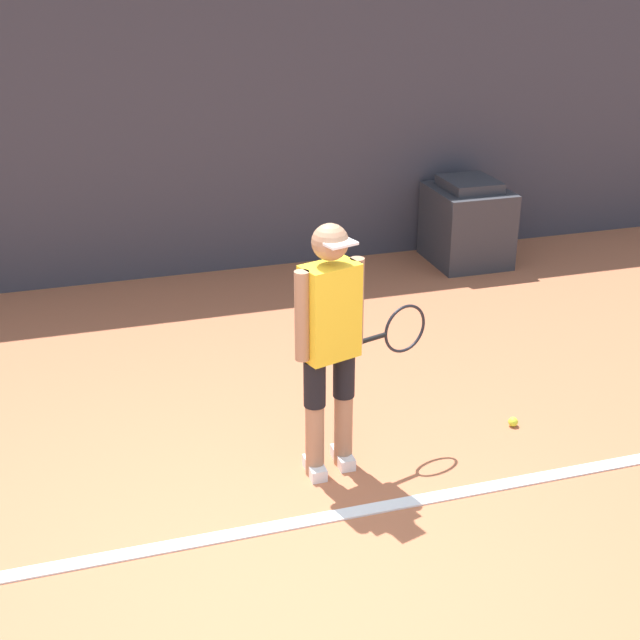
{
  "coord_description": "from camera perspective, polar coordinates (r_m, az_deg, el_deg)",
  "views": [
    {
      "loc": [
        -0.93,
        -3.67,
        3.21
      ],
      "look_at": [
        0.55,
        1.19,
        0.96
      ],
      "focal_mm": 50.0,
      "sensor_mm": 36.0,
      "label": 1
    }
  ],
  "objects": [
    {
      "name": "ground_plane",
      "position": [
        4.96,
        -2.12,
        -16.45
      ],
      "size": [
        24.0,
        24.0,
        0.0
      ],
      "primitive_type": "plane",
      "color": "#B76642"
    },
    {
      "name": "covered_chair",
      "position": [
        9.33,
        9.38,
        6.14
      ],
      "size": [
        0.73,
        0.83,
        0.88
      ],
      "color": "#333338",
      "rests_on": "ground_plane"
    },
    {
      "name": "back_wall",
      "position": [
        8.73,
        -10.6,
        11.01
      ],
      "size": [
        24.0,
        0.1,
        2.65
      ],
      "color": "#383842",
      "rests_on": "ground_plane"
    },
    {
      "name": "court_baseline",
      "position": [
        5.32,
        -3.49,
        -13.18
      ],
      "size": [
        21.6,
        0.1,
        0.01
      ],
      "color": "white",
      "rests_on": "ground_plane"
    },
    {
      "name": "tennis_ball",
      "position": [
        6.42,
        12.26,
        -6.39
      ],
      "size": [
        0.07,
        0.07,
        0.07
      ],
      "color": "#D1E533",
      "rests_on": "ground_plane"
    },
    {
      "name": "tennis_player",
      "position": [
        5.4,
        0.75,
        -1.23
      ],
      "size": [
        0.96,
        0.41,
        1.65
      ],
      "rotation": [
        0.0,
        0.0,
        0.3
      ],
      "color": "#A37556",
      "rests_on": "ground_plane"
    }
  ]
}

